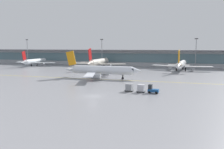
{
  "coord_description": "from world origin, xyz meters",
  "views": [
    {
      "loc": [
        19.13,
        -46.26,
        11.14
      ],
      "look_at": [
        -0.69,
        16.85,
        3.0
      ],
      "focal_mm": 35.71,
      "sensor_mm": 36.0,
      "label": 1
    }
  ],
  "objects_px": {
    "gate_airplane_0": "(35,61)",
    "gate_airplane_2": "(181,64)",
    "taxiing_regional_jet": "(101,70)",
    "apron_light_mast_0": "(27,51)",
    "cargo_dolly_trailing": "(129,87)",
    "gate_airplane_1": "(99,62)",
    "cargo_dolly_lead": "(141,88)",
    "baggage_tug": "(152,89)",
    "apron_light_mast_2": "(196,52)",
    "apron_light_mast_1": "(102,52)"
  },
  "relations": [
    {
      "from": "taxiing_regional_jet",
      "to": "apron_light_mast_1",
      "type": "distance_m",
      "value": 51.24
    },
    {
      "from": "gate_airplane_2",
      "to": "apron_light_mast_0",
      "type": "relative_size",
      "value": 1.88
    },
    {
      "from": "taxiing_regional_jet",
      "to": "apron_light_mast_0",
      "type": "height_order",
      "value": "apron_light_mast_0"
    },
    {
      "from": "gate_airplane_1",
      "to": "cargo_dolly_trailing",
      "type": "xyz_separation_m",
      "value": [
        30.02,
        -57.62,
        -2.15
      ]
    },
    {
      "from": "baggage_tug",
      "to": "cargo_dolly_lead",
      "type": "relative_size",
      "value": 1.22
    },
    {
      "from": "gate_airplane_1",
      "to": "gate_airplane_2",
      "type": "height_order",
      "value": "gate_airplane_1"
    },
    {
      "from": "gate_airplane_0",
      "to": "apron_light_mast_2",
      "type": "xyz_separation_m",
      "value": [
        90.56,
        11.49,
        5.83
      ]
    },
    {
      "from": "gate_airplane_0",
      "to": "gate_airplane_2",
      "type": "xyz_separation_m",
      "value": [
        83.61,
        -2.04,
        0.28
      ]
    },
    {
      "from": "baggage_tug",
      "to": "apron_light_mast_0",
      "type": "xyz_separation_m",
      "value": [
        -89.37,
        68.18,
        7.89
      ]
    },
    {
      "from": "baggage_tug",
      "to": "apron_light_mast_1",
      "type": "relative_size",
      "value": 0.17
    },
    {
      "from": "gate_airplane_2",
      "to": "apron_light_mast_2",
      "type": "xyz_separation_m",
      "value": [
        6.95,
        13.53,
        5.56
      ]
    },
    {
      "from": "cargo_dolly_trailing",
      "to": "apron_light_mast_0",
      "type": "xyz_separation_m",
      "value": [
        -83.43,
        67.76,
        7.73
      ]
    },
    {
      "from": "gate_airplane_0",
      "to": "apron_light_mast_0",
      "type": "height_order",
      "value": "apron_light_mast_0"
    },
    {
      "from": "baggage_tug",
      "to": "apron_light_mast_1",
      "type": "height_order",
      "value": "apron_light_mast_1"
    },
    {
      "from": "gate_airplane_0",
      "to": "cargo_dolly_trailing",
      "type": "bearing_deg",
      "value": -134.09
    },
    {
      "from": "baggage_tug",
      "to": "apron_light_mast_0",
      "type": "distance_m",
      "value": 112.68
    },
    {
      "from": "taxiing_regional_jet",
      "to": "apron_light_mast_1",
      "type": "relative_size",
      "value": 1.88
    },
    {
      "from": "apron_light_mast_0",
      "to": "apron_light_mast_1",
      "type": "xyz_separation_m",
      "value": [
        51.41,
        0.02,
        -0.18
      ]
    },
    {
      "from": "cargo_dolly_trailing",
      "to": "apron_light_mast_1",
      "type": "xyz_separation_m",
      "value": [
        -32.02,
        67.78,
        7.55
      ]
    },
    {
      "from": "baggage_tug",
      "to": "apron_light_mast_2",
      "type": "distance_m",
      "value": 72.49
    },
    {
      "from": "baggage_tug",
      "to": "apron_light_mast_2",
      "type": "relative_size",
      "value": 0.17
    },
    {
      "from": "baggage_tug",
      "to": "apron_light_mast_2",
      "type": "xyz_separation_m",
      "value": [
        13.42,
        70.83,
        7.68
      ]
    },
    {
      "from": "gate_airplane_1",
      "to": "taxiing_regional_jet",
      "type": "relative_size",
      "value": 1.08
    },
    {
      "from": "apron_light_mast_0",
      "to": "apron_light_mast_1",
      "type": "bearing_deg",
      "value": 0.02
    },
    {
      "from": "gate_airplane_2",
      "to": "cargo_dolly_lead",
      "type": "relative_size",
      "value": 13.76
    },
    {
      "from": "cargo_dolly_lead",
      "to": "apron_light_mast_0",
      "type": "bearing_deg",
      "value": 145.94
    },
    {
      "from": "baggage_tug",
      "to": "gate_airplane_2",
      "type": "bearing_deg",
      "value": 87.66
    },
    {
      "from": "gate_airplane_2",
      "to": "apron_light_mast_1",
      "type": "height_order",
      "value": "apron_light_mast_1"
    },
    {
      "from": "gate_airplane_0",
      "to": "taxiing_regional_jet",
      "type": "bearing_deg",
      "value": -129.19
    },
    {
      "from": "apron_light_mast_0",
      "to": "gate_airplane_1",
      "type": "bearing_deg",
      "value": -10.75
    },
    {
      "from": "taxiing_regional_jet",
      "to": "apron_light_mast_0",
      "type": "distance_m",
      "value": 83.9
    },
    {
      "from": "gate_airplane_1",
      "to": "taxiing_regional_jet",
      "type": "xyz_separation_m",
      "value": [
        15.22,
        -37.77,
        -0.24
      ]
    },
    {
      "from": "gate_airplane_0",
      "to": "taxiing_regional_jet",
      "type": "distance_m",
      "value": 68.62
    },
    {
      "from": "gate_airplane_2",
      "to": "cargo_dolly_trailing",
      "type": "height_order",
      "value": "gate_airplane_2"
    },
    {
      "from": "gate_airplane_1",
      "to": "apron_light_mast_0",
      "type": "height_order",
      "value": "apron_light_mast_0"
    },
    {
      "from": "gate_airplane_0",
      "to": "apron_light_mast_2",
      "type": "bearing_deg",
      "value": -87.26
    },
    {
      "from": "gate_airplane_2",
      "to": "baggage_tug",
      "type": "distance_m",
      "value": 57.7
    },
    {
      "from": "gate_airplane_0",
      "to": "apron_light_mast_1",
      "type": "relative_size",
      "value": 1.75
    },
    {
      "from": "baggage_tug",
      "to": "apron_light_mast_2",
      "type": "height_order",
      "value": "apron_light_mast_2"
    },
    {
      "from": "gate_airplane_1",
      "to": "cargo_dolly_lead",
      "type": "relative_size",
      "value": 14.56
    },
    {
      "from": "gate_airplane_0",
      "to": "gate_airplane_1",
      "type": "height_order",
      "value": "gate_airplane_1"
    },
    {
      "from": "cargo_dolly_lead",
      "to": "apron_light_mast_2",
      "type": "distance_m",
      "value": 72.86
    },
    {
      "from": "apron_light_mast_0",
      "to": "cargo_dolly_lead",
      "type": "bearing_deg",
      "value": -38.16
    },
    {
      "from": "cargo_dolly_lead",
      "to": "baggage_tug",
      "type": "bearing_deg",
      "value": -0.0
    },
    {
      "from": "gate_airplane_0",
      "to": "cargo_dolly_trailing",
      "type": "relative_size",
      "value": 12.5
    },
    {
      "from": "cargo_dolly_trailing",
      "to": "gate_airplane_0",
      "type": "bearing_deg",
      "value": 144.49
    },
    {
      "from": "gate_airplane_0",
      "to": "taxiing_regional_jet",
      "type": "height_order",
      "value": "taxiing_regional_jet"
    },
    {
      "from": "cargo_dolly_lead",
      "to": "apron_light_mast_1",
      "type": "distance_m",
      "value": 76.89
    },
    {
      "from": "cargo_dolly_lead",
      "to": "apron_light_mast_2",
      "type": "relative_size",
      "value": 0.14
    },
    {
      "from": "cargo_dolly_trailing",
      "to": "apron_light_mast_1",
      "type": "relative_size",
      "value": 0.14
    }
  ]
}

